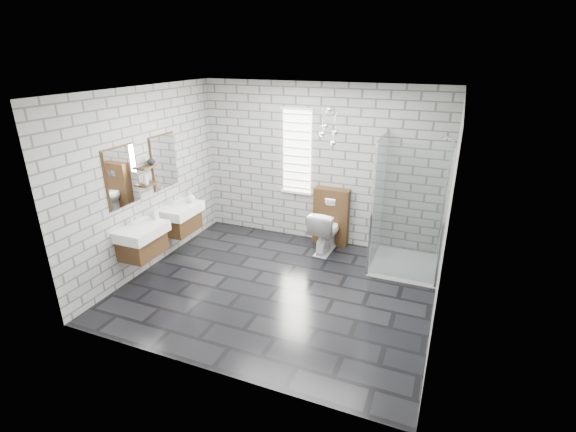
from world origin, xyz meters
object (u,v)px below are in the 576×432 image
Objects in this scene: cistern_panel at (331,217)px; shower_enclosure at (400,240)px; toilet at (325,231)px; vanity_right at (179,211)px; vanity_left at (140,232)px.

cistern_panel is 1.34m from shower_enclosure.
cistern_panel is 1.36× the size of toilet.
shower_enclosure is at bearing 12.83° from vanity_right.
shower_enclosure reaches higher than vanity_right.
vanity_right reaches higher than cistern_panel.
vanity_right reaches higher than toilet.
cistern_panel is at bearing 30.72° from vanity_right.
vanity_left is 0.77× the size of shower_enclosure.
vanity_right is at bearing 26.35° from toilet.
toilet is (-1.23, 0.20, -0.14)m from shower_enclosure.
vanity_right is 2.14× the size of toilet.
vanity_right is 2.42m from toilet.
shower_enclosure is at bearing -22.78° from cistern_panel.
cistern_panel is at bearing 157.22° from shower_enclosure.
cistern_panel reaches higher than toilet.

